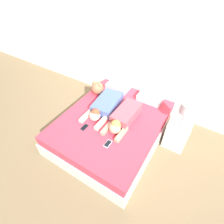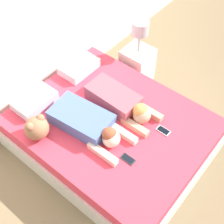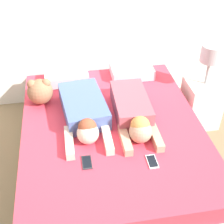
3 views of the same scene
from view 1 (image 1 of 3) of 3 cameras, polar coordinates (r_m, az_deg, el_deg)
The scene contains 11 objects.
ground_plane at distance 3.44m, azimuth 0.00°, elevation -7.55°, with size 12.00×12.00×0.00m, color #7F6B4C.
wall_back at distance 3.54m, azimuth 10.94°, elevation 19.66°, with size 12.00×0.06×2.60m.
bed at distance 3.27m, azimuth 0.00°, elevation -4.98°, with size 1.70×2.09×0.47m.
pillow_head_left at distance 3.76m, azimuth 1.97°, elevation 8.33°, with size 0.47×0.31×0.11m.
pillow_head_right at distance 3.52m, azimuth 12.37°, elevation 4.56°, with size 0.47×0.31×0.11m.
person_left at distance 3.21m, azimuth -2.46°, elevation 1.98°, with size 0.45×0.96×0.22m.
person_right at distance 2.98m, azimuth 3.67°, elevation -1.83°, with size 0.34×0.88×0.23m.
cell_phone_left at distance 2.98m, azimuth -8.98°, elevation -4.93°, with size 0.08×0.15×0.01m.
cell_phone_right at distance 2.73m, azimuth -1.39°, elevation -10.30°, with size 0.08×0.15×0.01m.
plush_toy at distance 3.59m, azimuth -4.76°, elevation 7.86°, with size 0.25×0.25×0.27m.
nightstand at distance 3.27m, azimuth 20.72°, elevation -6.05°, with size 0.37×0.37×0.97m.
Camera 1 is at (1.16, -1.86, 2.65)m, focal length 28.00 mm.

